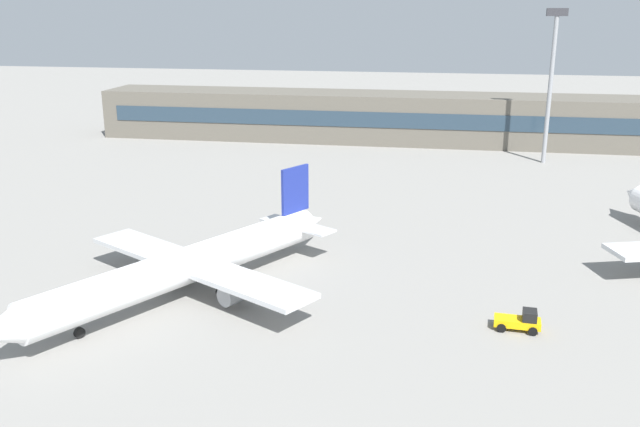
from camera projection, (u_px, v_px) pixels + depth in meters
The scene contains 5 objects.
ground_plane at pixel (374, 243), 75.53m from camera, with size 400.00×400.00×0.00m, color gray.
terminal_building at pixel (406, 118), 129.92m from camera, with size 115.91×12.13×9.00m.
airplane_near at pixel (185, 266), 60.89m from camera, with size 24.48×33.62×9.24m.
baggage_tug_yellow at pixel (521, 321), 55.00m from camera, with size 3.71×2.05×1.75m.
floodlight_tower_west at pixel (551, 75), 109.77m from camera, with size 3.20×0.80×24.39m.
Camera 1 is at (6.59, -31.32, 24.86)m, focal length 38.88 mm.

